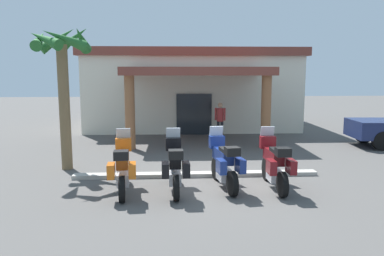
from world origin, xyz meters
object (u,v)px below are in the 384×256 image
object	(u,v)px
motel_building	(191,88)
motorcycle_black	(175,166)
motorcycle_maroon	(275,164)
motorcycle_orange	(123,167)
motorcycle_blue	(224,163)
pedestrian	(220,118)
palm_tree_roadside	(62,62)

from	to	relation	value
motel_building	motorcycle_black	xyz separation A→B (m)	(-1.18, -12.71, -1.57)
motorcycle_black	motorcycle_maroon	xyz separation A→B (m)	(2.74, 0.11, 0.00)
motorcycle_orange	motorcycle_blue	world-z (taller)	same
motel_building	motorcycle_maroon	size ratio (longest dim) A/B	5.44
motorcycle_blue	pedestrian	bearing A→B (deg)	-15.13
motorcycle_orange	motorcycle_blue	xyz separation A→B (m)	(2.74, 0.28, 0.00)
motel_building	motorcycle_blue	size ratio (longest dim) A/B	5.44
motorcycle_maroon	pedestrian	size ratio (longest dim) A/B	1.25
motorcycle_blue	palm_tree_roadside	xyz separation A→B (m)	(-4.91, 2.33, 2.79)
motorcycle_maroon	palm_tree_roadside	distance (m)	7.30
motorcycle_orange	motorcycle_black	distance (m)	1.37
motel_building	motorcycle_black	world-z (taller)	motel_building
motorcycle_black	palm_tree_roadside	distance (m)	5.20
motorcycle_black	pedestrian	xyz separation A→B (m)	(2.28, 7.81, 0.33)
motorcycle_blue	motorcycle_maroon	world-z (taller)	same
motorcycle_orange	motorcycle_black	world-z (taller)	same
motorcycle_orange	motorcycle_black	size ratio (longest dim) A/B	1.00
motorcycle_blue	pedestrian	world-z (taller)	pedestrian
motorcycle_blue	motorcycle_maroon	bearing A→B (deg)	-104.60
motorcycle_blue	pedestrian	distance (m)	7.61
motorcycle_maroon	palm_tree_roadside	xyz separation A→B (m)	(-6.28, 2.48, 2.79)
motorcycle_blue	pedestrian	xyz separation A→B (m)	(0.91, 7.55, 0.33)
motorcycle_maroon	motorcycle_blue	bearing A→B (deg)	83.50
motorcycle_orange	motorcycle_black	xyz separation A→B (m)	(1.37, 0.01, 0.00)
motorcycle_orange	palm_tree_roadside	size ratio (longest dim) A/B	0.46
motorcycle_black	motorcycle_orange	bearing A→B (deg)	88.85
motorcycle_maroon	motorcycle_orange	bearing A→B (deg)	91.57
motorcycle_orange	motorcycle_maroon	world-z (taller)	same
motorcycle_orange	palm_tree_roadside	xyz separation A→B (m)	(-2.17, 2.61, 2.79)
motorcycle_blue	motorcycle_maroon	xyz separation A→B (m)	(1.37, -0.15, 0.00)
motel_building	pedestrian	distance (m)	5.17
motel_building	palm_tree_roadside	size ratio (longest dim) A/B	2.52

